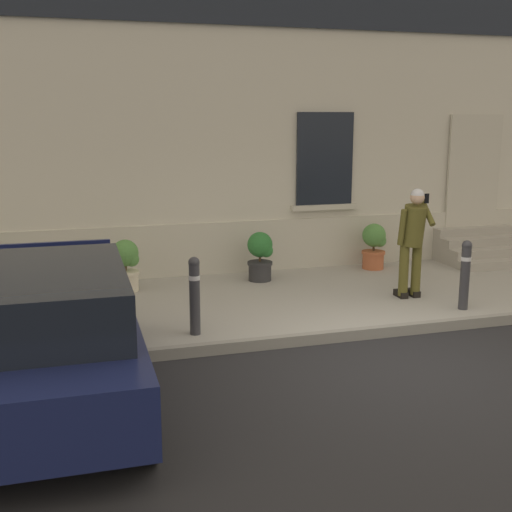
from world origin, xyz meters
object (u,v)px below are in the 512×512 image
object	(u,v)px
bollard_far_left	(195,293)
planter_charcoal	(260,255)
planter_terracotta	(374,245)
bollard_near_person	(465,272)
planter_cream	(126,264)
person_on_phone	(413,236)
hatchback_car_navy	(49,334)

from	to	relation	value
bollard_far_left	planter_charcoal	xyz separation A→B (m)	(1.66, 2.52, -0.11)
bollard_far_left	planter_terracotta	xyz separation A→B (m)	(3.97, 2.79, -0.11)
bollard_far_left	planter_charcoal	bearing A→B (deg)	56.65
bollard_near_person	planter_cream	distance (m)	5.32
planter_charcoal	planter_terracotta	size ratio (longest dim) A/B	1.00
planter_cream	planter_terracotta	bearing A→B (deg)	4.08
person_on_phone	planter_cream	bearing A→B (deg)	175.30
planter_charcoal	planter_terracotta	world-z (taller)	same
person_on_phone	planter_cream	size ratio (longest dim) A/B	2.03
bollard_near_person	planter_terracotta	distance (m)	2.79
hatchback_car_navy	person_on_phone	world-z (taller)	person_on_phone
bollard_far_left	planter_cream	bearing A→B (deg)	105.04
bollard_near_person	planter_cream	bearing A→B (deg)	152.53
planter_terracotta	bollard_far_left	bearing A→B (deg)	-144.97
bollard_far_left	planter_terracotta	distance (m)	4.86
planter_charcoal	planter_terracotta	xyz separation A→B (m)	(2.32, 0.27, 0.00)
hatchback_car_navy	bollard_near_person	bearing A→B (deg)	13.68
hatchback_car_navy	planter_charcoal	xyz separation A→B (m)	(3.44, 3.94, -0.18)
hatchback_car_navy	bollard_near_person	size ratio (longest dim) A/B	3.91
person_on_phone	planter_charcoal	size ratio (longest dim) A/B	2.03
planter_cream	planter_charcoal	distance (m)	2.32
planter_charcoal	planter_terracotta	distance (m)	2.33
person_on_phone	planter_cream	distance (m)	4.62
planter_terracotta	planter_cream	bearing A→B (deg)	-175.92
hatchback_car_navy	bollard_near_person	xyz separation A→B (m)	(5.85, 1.42, -0.08)
bollard_near_person	planter_terracotta	world-z (taller)	bollard_near_person
person_on_phone	planter_charcoal	bearing A→B (deg)	154.94
bollard_far_left	bollard_near_person	bearing A→B (deg)	0.00
bollard_near_person	planter_charcoal	size ratio (longest dim) A/B	1.22
planter_cream	bollard_far_left	bearing A→B (deg)	-74.96
person_on_phone	planter_cream	world-z (taller)	person_on_phone
bollard_near_person	bollard_far_left	size ratio (longest dim) A/B	1.00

